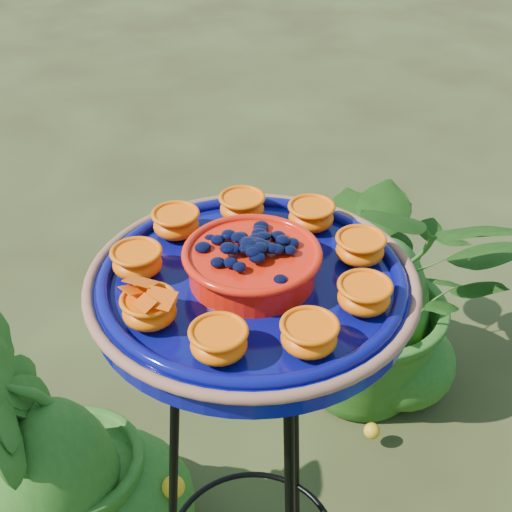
# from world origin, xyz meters

# --- Properties ---
(tripod_stand) EXTENTS (0.43, 0.43, 0.96)m
(tripod_stand) POSITION_xyz_m (-0.12, -0.04, 0.58)
(tripod_stand) COLOR black
(tripod_stand) RESTS_ON ground
(feeder_dish) EXTENTS (0.61, 0.61, 0.11)m
(feeder_dish) POSITION_xyz_m (-0.12, -0.04, 1.00)
(feeder_dish) COLOR #080A5E
(feeder_dish) RESTS_ON tripod_stand
(shrub_back_left) EXTENTS (0.95, 0.93, 0.80)m
(shrub_back_left) POSITION_xyz_m (-0.50, 0.73, 0.40)
(shrub_back_left) COLOR #205216
(shrub_back_left) RESTS_ON ground
(shrub_front_left) EXTENTS (0.43, 0.49, 0.75)m
(shrub_front_left) POSITION_xyz_m (-0.54, -0.28, 0.38)
(shrub_front_left) COLOR #205216
(shrub_front_left) RESTS_ON ground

